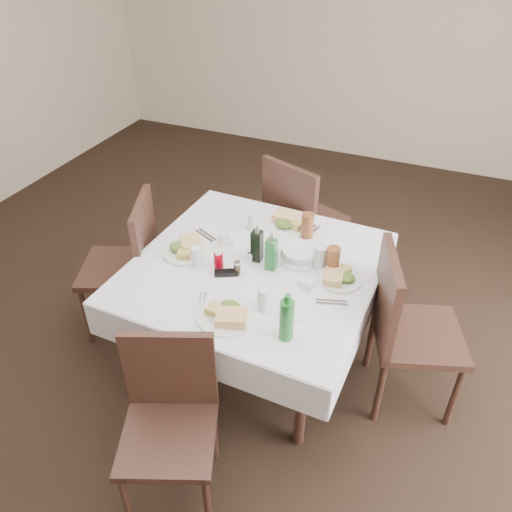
# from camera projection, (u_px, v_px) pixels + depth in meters

# --- Properties ---
(ground_plane) EXTENTS (7.00, 7.00, 0.00)m
(ground_plane) POSITION_uv_depth(u_px,v_px,m) (223.00, 348.00, 3.46)
(ground_plane) COLOR black
(room_shell) EXTENTS (6.04, 7.04, 2.80)m
(room_shell) POSITION_uv_depth(u_px,v_px,m) (210.00, 104.00, 2.46)
(room_shell) COLOR beige
(room_shell) RESTS_ON ground
(dining_table) EXTENTS (1.46, 1.46, 0.76)m
(dining_table) POSITION_uv_depth(u_px,v_px,m) (255.00, 275.00, 3.02)
(dining_table) COLOR black
(dining_table) RESTS_ON ground
(chair_north) EXTENTS (0.64, 0.64, 1.04)m
(chair_north) POSITION_uv_depth(u_px,v_px,m) (299.00, 215.00, 3.76)
(chair_north) COLOR black
(chair_north) RESTS_ON ground
(chair_south) EXTENTS (0.58, 0.58, 0.94)m
(chair_south) POSITION_uv_depth(u_px,v_px,m) (170.00, 410.00, 2.40)
(chair_south) COLOR black
(chair_south) RESTS_ON ground
(chair_east) EXTENTS (0.62, 0.62, 1.04)m
(chair_east) POSITION_uv_depth(u_px,v_px,m) (403.00, 323.00, 2.81)
(chair_east) COLOR black
(chair_east) RESTS_ON ground
(chair_west) EXTENTS (0.62, 0.62, 1.01)m
(chair_west) POSITION_uv_depth(u_px,v_px,m) (130.00, 258.00, 3.34)
(chair_west) COLOR black
(chair_west) RESTS_ON ground
(meal_north) EXTENTS (0.31, 0.31, 0.07)m
(meal_north) POSITION_uv_depth(u_px,v_px,m) (288.00, 222.00, 3.31)
(meal_north) COLOR white
(meal_north) RESTS_ON dining_table
(meal_south) EXTENTS (0.30, 0.30, 0.07)m
(meal_south) POSITION_uv_depth(u_px,v_px,m) (227.00, 315.00, 2.58)
(meal_south) COLOR white
(meal_south) RESTS_ON dining_table
(meal_east) EXTENTS (0.26, 0.26, 0.06)m
(meal_east) POSITION_uv_depth(u_px,v_px,m) (339.00, 277.00, 2.84)
(meal_east) COLOR white
(meal_east) RESTS_ON dining_table
(meal_west) EXTENTS (0.30, 0.30, 0.07)m
(meal_west) POSITION_uv_depth(u_px,v_px,m) (186.00, 248.00, 3.07)
(meal_west) COLOR white
(meal_west) RESTS_ON dining_table
(side_plate_a) EXTENTS (0.18, 0.18, 0.01)m
(side_plate_a) POSITION_uv_depth(u_px,v_px,m) (235.00, 225.00, 3.32)
(side_plate_a) COLOR white
(side_plate_a) RESTS_ON dining_table
(side_plate_b) EXTENTS (0.17, 0.17, 0.01)m
(side_plate_b) POSITION_uv_depth(u_px,v_px,m) (294.00, 310.00, 2.64)
(side_plate_b) COLOR white
(side_plate_b) RESTS_ON dining_table
(water_n) EXTENTS (0.06, 0.06, 0.12)m
(water_n) POSITION_uv_depth(u_px,v_px,m) (253.00, 222.00, 3.25)
(water_n) COLOR silver
(water_n) RESTS_ON dining_table
(water_s) EXTENTS (0.07, 0.07, 0.14)m
(water_s) POSITION_uv_depth(u_px,v_px,m) (265.00, 299.00, 2.61)
(water_s) COLOR silver
(water_s) RESTS_ON dining_table
(water_e) EXTENTS (0.08, 0.08, 0.14)m
(water_e) POSITION_uv_depth(u_px,v_px,m) (320.00, 257.00, 2.92)
(water_e) COLOR silver
(water_e) RESTS_ON dining_table
(water_w) EXTENTS (0.07, 0.07, 0.13)m
(water_w) POSITION_uv_depth(u_px,v_px,m) (197.00, 257.00, 2.93)
(water_w) COLOR silver
(water_w) RESTS_ON dining_table
(iced_tea_a) EXTENTS (0.08, 0.08, 0.17)m
(iced_tea_a) POSITION_uv_depth(u_px,v_px,m) (307.00, 225.00, 3.17)
(iced_tea_a) COLOR brown
(iced_tea_a) RESTS_ON dining_table
(iced_tea_b) EXTENTS (0.08, 0.08, 0.17)m
(iced_tea_b) POSITION_uv_depth(u_px,v_px,m) (333.00, 260.00, 2.87)
(iced_tea_b) COLOR brown
(iced_tea_b) RESTS_ON dining_table
(bread_basket) EXTENTS (0.23, 0.23, 0.08)m
(bread_basket) POSITION_uv_depth(u_px,v_px,m) (300.00, 255.00, 2.99)
(bread_basket) COLOR silver
(bread_basket) RESTS_ON dining_table
(oil_cruet_dark) EXTENTS (0.06, 0.06, 0.26)m
(oil_cruet_dark) POSITION_uv_depth(u_px,v_px,m) (257.00, 245.00, 2.95)
(oil_cruet_dark) COLOR black
(oil_cruet_dark) RESTS_ON dining_table
(oil_cruet_green) EXTENTS (0.06, 0.06, 0.25)m
(oil_cruet_green) POSITION_uv_depth(u_px,v_px,m) (271.00, 253.00, 2.88)
(oil_cruet_green) COLOR #216F2C
(oil_cruet_green) RESTS_ON dining_table
(ketchup_bottle) EXTENTS (0.05, 0.05, 0.12)m
(ketchup_bottle) POSITION_uv_depth(u_px,v_px,m) (218.00, 260.00, 2.92)
(ketchup_bottle) COLOR #9B0010
(ketchup_bottle) RESTS_ON dining_table
(salt_shaker) EXTENTS (0.03, 0.03, 0.07)m
(salt_shaker) POSITION_uv_depth(u_px,v_px,m) (250.00, 258.00, 2.97)
(salt_shaker) COLOR white
(salt_shaker) RESTS_ON dining_table
(pepper_shaker) EXTENTS (0.04, 0.04, 0.09)m
(pepper_shaker) POSITION_uv_depth(u_px,v_px,m) (237.00, 268.00, 2.88)
(pepper_shaker) COLOR #3F331E
(pepper_shaker) RESTS_ON dining_table
(coffee_mug) EXTENTS (0.13, 0.12, 0.09)m
(coffee_mug) POSITION_uv_depth(u_px,v_px,m) (224.00, 240.00, 3.12)
(coffee_mug) COLOR white
(coffee_mug) RESTS_ON dining_table
(sunglasses) EXTENTS (0.14, 0.10, 0.03)m
(sunglasses) POSITION_uv_depth(u_px,v_px,m) (226.00, 273.00, 2.88)
(sunglasses) COLOR black
(sunglasses) RESTS_ON dining_table
(green_bottle) EXTENTS (0.07, 0.07, 0.27)m
(green_bottle) POSITION_uv_depth(u_px,v_px,m) (287.00, 319.00, 2.41)
(green_bottle) COLOR #216F2C
(green_bottle) RESTS_ON dining_table
(sugar_caddy) EXTENTS (0.10, 0.07, 0.04)m
(sugar_caddy) POSITION_uv_depth(u_px,v_px,m) (306.00, 284.00, 2.79)
(sugar_caddy) COLOR white
(sugar_caddy) RESTS_ON dining_table
(cutlery_n) EXTENTS (0.10, 0.20, 0.01)m
(cutlery_n) POSITION_uv_depth(u_px,v_px,m) (310.00, 232.00, 3.25)
(cutlery_n) COLOR silver
(cutlery_n) RESTS_ON dining_table
(cutlery_s) EXTENTS (0.10, 0.16, 0.01)m
(cutlery_s) POSITION_uv_depth(u_px,v_px,m) (202.00, 302.00, 2.69)
(cutlery_s) COLOR silver
(cutlery_s) RESTS_ON dining_table
(cutlery_e) EXTENTS (0.18, 0.09, 0.01)m
(cutlery_e) POSITION_uv_depth(u_px,v_px,m) (332.00, 302.00, 2.69)
(cutlery_e) COLOR silver
(cutlery_e) RESTS_ON dining_table
(cutlery_w) EXTENTS (0.18, 0.11, 0.01)m
(cutlery_w) POSITION_uv_depth(u_px,v_px,m) (206.00, 235.00, 3.22)
(cutlery_w) COLOR silver
(cutlery_w) RESTS_ON dining_table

